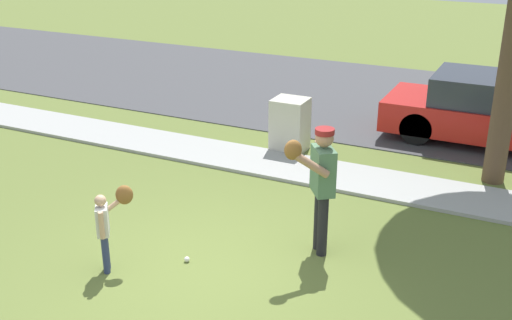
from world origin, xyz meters
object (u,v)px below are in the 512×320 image
Objects in this scene: baseball at (187,259)px; utility_cabinet at (290,125)px; parked_hatchback_red at (490,110)px; person_adult at (320,178)px; person_child at (108,219)px.

utility_cabinet is (-0.40, 4.39, 0.47)m from baseball.
parked_hatchback_red reaches higher than baseball.
baseball is at bearing -1.64° from person_adult.
baseball is at bearing -114.43° from parked_hatchback_red.
baseball is at bearing -84.84° from utility_cabinet.
person_adult is 0.44× the size of parked_hatchback_red.
person_child is 4.96m from utility_cabinet.
baseball is 7.18m from parked_hatchback_red.
utility_cabinet is at bearing -97.32° from person_adult.
baseball is (0.77, 0.56, -0.67)m from person_child.
person_child is 14.97× the size of baseball.
person_child is (-2.23, -1.55, -0.39)m from person_adult.
person_adult is 5.74m from parked_hatchback_red.
utility_cabinet is at bearing 95.16° from baseball.
parked_hatchback_red is at bearing -141.15° from person_adult.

